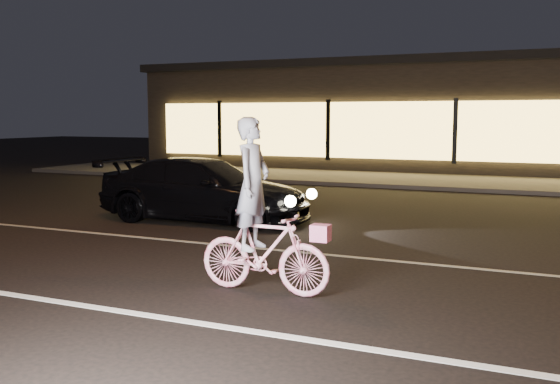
% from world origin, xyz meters
% --- Properties ---
extents(ground, '(90.00, 90.00, 0.00)m').
position_xyz_m(ground, '(0.00, 0.00, 0.00)').
color(ground, black).
rests_on(ground, ground).
extents(lane_stripe_near, '(60.00, 0.12, 0.01)m').
position_xyz_m(lane_stripe_near, '(0.00, -1.50, 0.00)').
color(lane_stripe_near, silver).
rests_on(lane_stripe_near, ground).
extents(lane_stripe_far, '(60.00, 0.10, 0.01)m').
position_xyz_m(lane_stripe_far, '(0.00, 2.00, 0.00)').
color(lane_stripe_far, gray).
rests_on(lane_stripe_far, ground).
extents(sidewalk, '(30.00, 4.00, 0.12)m').
position_xyz_m(sidewalk, '(0.00, 13.00, 0.06)').
color(sidewalk, '#383533').
rests_on(sidewalk, ground).
extents(storefront, '(25.40, 8.42, 4.20)m').
position_xyz_m(storefront, '(0.00, 18.97, 2.15)').
color(storefront, black).
rests_on(storefront, ground).
extents(cyclist, '(1.65, 0.57, 2.08)m').
position_xyz_m(cyclist, '(-0.08, -0.23, 0.74)').
color(cyclist, '#FF3670').
rests_on(cyclist, ground).
extents(sedan, '(4.37, 1.87, 1.26)m').
position_xyz_m(sedan, '(-3.31, 3.96, 0.63)').
color(sedan, black).
rests_on(sedan, ground).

